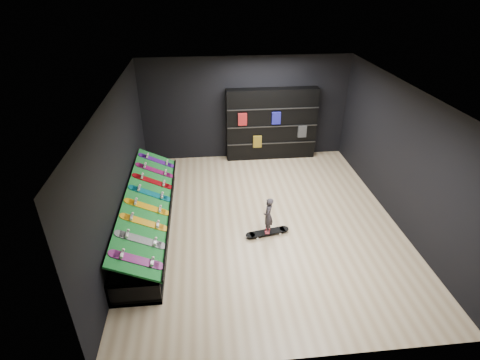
{
  "coord_description": "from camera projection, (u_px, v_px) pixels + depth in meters",
  "views": [
    {
      "loc": [
        -1.24,
        -6.92,
        5.05
      ],
      "look_at": [
        -0.5,
        0.2,
        1.0
      ],
      "focal_mm": 28.0,
      "sensor_mm": 36.0,
      "label": 1
    }
  ],
  "objects": [
    {
      "name": "turf_ramp",
      "position": [
        148.0,
        201.0,
        8.01
      ],
      "size": [
        0.92,
        4.5,
        0.46
      ],
      "primitive_type": "cube",
      "rotation": [
        0.0,
        0.44,
        0.0
      ],
      "color": "#0F5F1F",
      "rests_on": "display_rack"
    },
    {
      "name": "display_board_3",
      "position": [
        147.0,
        207.0,
        7.76
      ],
      "size": [
        0.93,
        0.22,
        0.5
      ],
      "primitive_type": null,
      "rotation": [
        0.0,
        0.44,
        0.0
      ],
      "color": "yellow",
      "rests_on": "turf_ramp"
    },
    {
      "name": "display_board_6",
      "position": [
        155.0,
        170.0,
        9.17
      ],
      "size": [
        0.93,
        0.22,
        0.5
      ],
      "primitive_type": null,
      "rotation": [
        0.0,
        0.44,
        0.0
      ],
      "color": "#E5198C",
      "rests_on": "turf_ramp"
    },
    {
      "name": "display_board_2",
      "position": [
        144.0,
        222.0,
        7.29
      ],
      "size": [
        0.93,
        0.22,
        0.5
      ],
      "primitive_type": null,
      "rotation": [
        0.0,
        0.44,
        0.0
      ],
      "color": "orange",
      "rests_on": "turf_ramp"
    },
    {
      "name": "ceiling",
      "position": [
        267.0,
        92.0,
        7.11
      ],
      "size": [
        6.0,
        7.0,
        0.01
      ],
      "primitive_type": "cube",
      "color": "white",
      "rests_on": "ground"
    },
    {
      "name": "wall_right",
      "position": [
        401.0,
        156.0,
        8.12
      ],
      "size": [
        0.02,
        7.0,
        3.0
      ],
      "primitive_type": "cube",
      "color": "black",
      "rests_on": "ground"
    },
    {
      "name": "wall_left",
      "position": [
        119.0,
        170.0,
        7.58
      ],
      "size": [
        0.02,
        7.0,
        3.0
      ],
      "primitive_type": "cube",
      "color": "black",
      "rests_on": "ground"
    },
    {
      "name": "floor_skateboard",
      "position": [
        267.0,
        233.0,
        8.12
      ],
      "size": [
        1.0,
        0.4,
        0.09
      ],
      "primitive_type": null,
      "rotation": [
        0.0,
        0.0,
        0.19
      ],
      "color": "black",
      "rests_on": "ground"
    },
    {
      "name": "wall_front",
      "position": [
        308.0,
        285.0,
        4.82
      ],
      "size": [
        6.0,
        0.02,
        3.0
      ],
      "primitive_type": "cube",
      "color": "black",
      "rests_on": "ground"
    },
    {
      "name": "display_board_7",
      "position": [
        157.0,
        160.0,
        9.64
      ],
      "size": [
        0.93,
        0.22,
        0.5
      ],
      "primitive_type": null,
      "rotation": [
        0.0,
        0.44,
        0.0
      ],
      "color": "purple",
      "rests_on": "turf_ramp"
    },
    {
      "name": "display_board_0",
      "position": [
        137.0,
        260.0,
        6.35
      ],
      "size": [
        0.93,
        0.22,
        0.5
      ],
      "primitive_type": null,
      "rotation": [
        0.0,
        0.44,
        0.0
      ],
      "color": "#2626BF",
      "rests_on": "turf_ramp"
    },
    {
      "name": "display_rack",
      "position": [
        148.0,
        219.0,
        8.23
      ],
      "size": [
        0.9,
        4.5,
        0.5
      ],
      "primitive_type": null,
      "color": "black",
      "rests_on": "ground"
    },
    {
      "name": "back_shelving",
      "position": [
        271.0,
        124.0,
        11.01
      ],
      "size": [
        2.65,
        0.31,
        2.12
      ],
      "primitive_type": "cube",
      "color": "black",
      "rests_on": "ground"
    },
    {
      "name": "wall_back",
      "position": [
        245.0,
        109.0,
        10.88
      ],
      "size": [
        6.0,
        0.02,
        3.0
      ],
      "primitive_type": "cube",
      "color": "black",
      "rests_on": "ground"
    },
    {
      "name": "child",
      "position": [
        268.0,
        222.0,
        7.97
      ],
      "size": [
        0.18,
        0.22,
        0.5
      ],
      "primitive_type": "imported",
      "rotation": [
        0.0,
        0.0,
        -1.87
      ],
      "color": "black",
      "rests_on": "floor_skateboard"
    },
    {
      "name": "floor",
      "position": [
        263.0,
        221.0,
        8.59
      ],
      "size": [
        6.0,
        7.0,
        0.01
      ],
      "primitive_type": "cube",
      "color": "#CEB48B",
      "rests_on": "ground"
    },
    {
      "name": "display_board_4",
      "position": [
        150.0,
        193.0,
        8.23
      ],
      "size": [
        0.93,
        0.22,
        0.5
      ],
      "primitive_type": null,
      "rotation": [
        0.0,
        0.44,
        0.0
      ],
      "color": "#0C8C99",
      "rests_on": "turf_ramp"
    },
    {
      "name": "display_board_1",
      "position": [
        141.0,
        240.0,
        6.82
      ],
      "size": [
        0.93,
        0.22,
        0.5
      ],
      "primitive_type": null,
      "rotation": [
        0.0,
        0.44,
        0.0
      ],
      "color": "black",
      "rests_on": "turf_ramp"
    },
    {
      "name": "display_board_5",
      "position": [
        152.0,
        181.0,
        8.7
      ],
      "size": [
        0.93,
        0.22,
        0.5
      ],
      "primitive_type": null,
      "rotation": [
        0.0,
        0.44,
        0.0
      ],
      "color": "red",
      "rests_on": "turf_ramp"
    }
  ]
}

